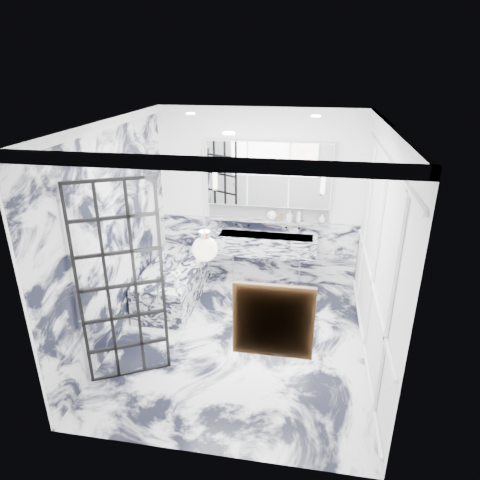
% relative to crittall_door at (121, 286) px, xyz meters
% --- Properties ---
extents(floor, '(3.60, 3.60, 0.00)m').
position_rel_crittall_door_xyz_m(floor, '(1.15, 0.85, -1.17)').
color(floor, silver).
rests_on(floor, ground).
extents(ceiling, '(3.60, 3.60, 0.00)m').
position_rel_crittall_door_xyz_m(ceiling, '(1.15, 0.85, 1.63)').
color(ceiling, white).
rests_on(ceiling, wall_back).
extents(wall_back, '(3.60, 0.00, 3.60)m').
position_rel_crittall_door_xyz_m(wall_back, '(1.15, 2.65, 0.23)').
color(wall_back, white).
rests_on(wall_back, floor).
extents(wall_front, '(3.60, 0.00, 3.60)m').
position_rel_crittall_door_xyz_m(wall_front, '(1.15, -0.95, 0.23)').
color(wall_front, white).
rests_on(wall_front, floor).
extents(wall_left, '(0.00, 3.60, 3.60)m').
position_rel_crittall_door_xyz_m(wall_left, '(-0.45, 0.85, 0.23)').
color(wall_left, white).
rests_on(wall_left, floor).
extents(wall_right, '(0.00, 3.60, 3.60)m').
position_rel_crittall_door_xyz_m(wall_right, '(2.75, 0.85, 0.23)').
color(wall_right, white).
rests_on(wall_right, floor).
extents(marble_clad_back, '(3.18, 0.05, 1.05)m').
position_rel_crittall_door_xyz_m(marble_clad_back, '(1.15, 2.62, -0.65)').
color(marble_clad_back, silver).
rests_on(marble_clad_back, floor).
extents(marble_clad_left, '(0.02, 3.56, 2.68)m').
position_rel_crittall_door_xyz_m(marble_clad_left, '(-0.44, 0.85, 0.17)').
color(marble_clad_left, silver).
rests_on(marble_clad_left, floor).
extents(panel_molding, '(0.03, 3.40, 2.30)m').
position_rel_crittall_door_xyz_m(panel_molding, '(2.73, 0.85, 0.13)').
color(panel_molding, white).
rests_on(panel_molding, floor).
extents(soap_bottle_a, '(0.10, 0.10, 0.20)m').
position_rel_crittall_door_xyz_m(soap_bottle_a, '(1.79, 2.56, 0.02)').
color(soap_bottle_a, '#8C5919').
rests_on(soap_bottle_a, ledge).
extents(soap_bottle_b, '(0.10, 0.10, 0.17)m').
position_rel_crittall_door_xyz_m(soap_bottle_b, '(1.65, 2.56, 0.00)').
color(soap_bottle_b, '#4C4C51').
rests_on(soap_bottle_b, ledge).
extents(soap_bottle_c, '(0.12, 0.12, 0.14)m').
position_rel_crittall_door_xyz_m(soap_bottle_c, '(2.15, 2.56, -0.01)').
color(soap_bottle_c, silver).
rests_on(soap_bottle_c, ledge).
extents(face_pot, '(0.16, 0.16, 0.16)m').
position_rel_crittall_door_xyz_m(face_pot, '(1.37, 2.56, -0.01)').
color(face_pot, white).
rests_on(face_pot, ledge).
extents(amber_bottle, '(0.04, 0.04, 0.10)m').
position_rel_crittall_door_xyz_m(amber_bottle, '(1.51, 2.56, -0.03)').
color(amber_bottle, '#8C5919').
rests_on(amber_bottle, ledge).
extents(flower_vase, '(0.08, 0.08, 0.12)m').
position_rel_crittall_door_xyz_m(flower_vase, '(0.22, 1.16, -0.56)').
color(flower_vase, silver).
rests_on(flower_vase, bathtub).
extents(crittall_door, '(0.80, 0.44, 2.34)m').
position_rel_crittall_door_xyz_m(crittall_door, '(0.00, 0.00, 0.00)').
color(crittall_door, black).
rests_on(crittall_door, floor).
extents(artwork, '(0.55, 0.05, 0.55)m').
position_rel_crittall_door_xyz_m(artwork, '(1.72, -0.91, 0.34)').
color(artwork, '#C35814').
rests_on(artwork, wall_front).
extents(pendant_light, '(0.23, 0.23, 0.23)m').
position_rel_crittall_door_xyz_m(pendant_light, '(1.05, -0.39, 0.68)').
color(pendant_light, white).
rests_on(pendant_light, ceiling).
extents(trough_sink, '(1.60, 0.45, 0.30)m').
position_rel_crittall_door_xyz_m(trough_sink, '(1.30, 2.40, -0.44)').
color(trough_sink, silver).
rests_on(trough_sink, wall_back).
extents(ledge, '(1.90, 0.14, 0.04)m').
position_rel_crittall_door_xyz_m(ledge, '(1.30, 2.57, -0.10)').
color(ledge, silver).
rests_on(ledge, wall_back).
extents(subway_tile, '(1.90, 0.03, 0.23)m').
position_rel_crittall_door_xyz_m(subway_tile, '(1.30, 2.63, 0.03)').
color(subway_tile, white).
rests_on(subway_tile, wall_back).
extents(mirror_cabinet, '(1.90, 0.16, 1.00)m').
position_rel_crittall_door_xyz_m(mirror_cabinet, '(1.30, 2.57, 0.65)').
color(mirror_cabinet, white).
rests_on(mirror_cabinet, wall_back).
extents(sconce_left, '(0.07, 0.07, 0.40)m').
position_rel_crittall_door_xyz_m(sconce_left, '(0.48, 2.48, 0.61)').
color(sconce_left, white).
rests_on(sconce_left, mirror_cabinet).
extents(sconce_right, '(0.07, 0.07, 0.40)m').
position_rel_crittall_door_xyz_m(sconce_right, '(2.12, 2.48, 0.61)').
color(sconce_right, white).
rests_on(sconce_right, mirror_cabinet).
extents(bathtub, '(0.75, 1.65, 0.55)m').
position_rel_crittall_door_xyz_m(bathtub, '(-0.03, 1.74, -0.90)').
color(bathtub, silver).
rests_on(bathtub, floor).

